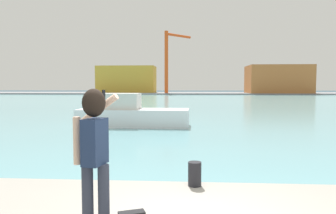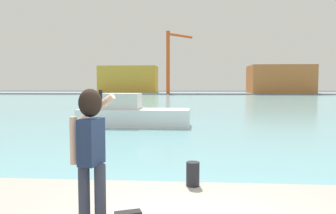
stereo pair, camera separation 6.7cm
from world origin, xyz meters
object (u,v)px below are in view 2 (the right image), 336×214
object	(u,v)px
person_photographer	(91,144)
warehouse_left	(129,79)
harbor_bollard	(193,174)
port_crane	(171,56)
boat_moored	(132,114)
warehouse_right	(280,79)

from	to	relation	value
person_photographer	warehouse_left	world-z (taller)	warehouse_left
harbor_bollard	port_crane	xyz separation A→B (m)	(-5.80, 83.42, 9.62)
harbor_bollard	boat_moored	distance (m)	13.75
port_crane	boat_moored	bearing A→B (deg)	-88.18
person_photographer	warehouse_left	bearing A→B (deg)	23.17
warehouse_left	warehouse_right	world-z (taller)	warehouse_left
person_photographer	warehouse_left	size ratio (longest dim) A/B	0.10
boat_moored	warehouse_right	bearing A→B (deg)	70.21
warehouse_left	port_crane	bearing A→B (deg)	-27.02
harbor_bollard	person_photographer	bearing A→B (deg)	-124.08
boat_moored	warehouse_left	bearing A→B (deg)	102.53
boat_moored	harbor_bollard	bearing A→B (deg)	-73.74
warehouse_right	boat_moored	bearing A→B (deg)	-111.01
warehouse_left	warehouse_right	distance (m)	43.55
person_photographer	boat_moored	world-z (taller)	person_photographer
person_photographer	port_crane	xyz separation A→B (m)	(-4.55, 85.26, 8.77)
warehouse_right	harbor_bollard	bearing A→B (deg)	-105.83
port_crane	warehouse_left	bearing A→B (deg)	152.98
boat_moored	warehouse_right	size ratio (longest dim) A/B	0.40
harbor_bollard	warehouse_right	xyz separation A→B (m)	(24.44, 86.20, 3.33)
boat_moored	port_crane	world-z (taller)	port_crane
warehouse_right	person_photographer	bearing A→B (deg)	-106.26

